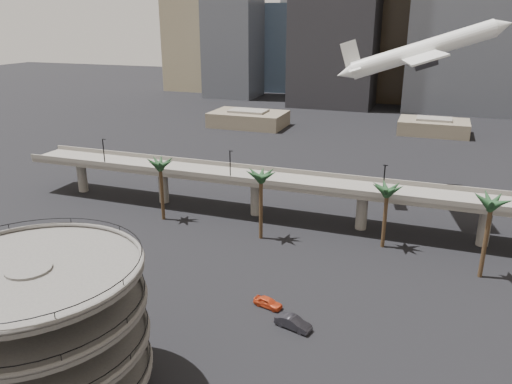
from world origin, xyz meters
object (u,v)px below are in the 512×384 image
(parking_ramp, at_px, (38,325))
(airborne_jet, at_px, (421,51))
(overpass, at_px, (308,187))
(car_b, at_px, (293,323))
(car_a, at_px, (268,302))

(parking_ramp, height_order, airborne_jet, airborne_jet)
(parking_ramp, bearing_deg, airborne_jet, 68.16)
(overpass, relative_size, car_b, 25.58)
(airborne_jet, relative_size, car_b, 6.79)
(parking_ramp, bearing_deg, car_b, 46.89)
(car_a, height_order, car_b, car_b)
(parking_ramp, distance_m, airborne_jet, 86.64)
(airborne_jet, bearing_deg, car_b, -112.37)
(overpass, bearing_deg, car_a, -84.97)
(overpass, bearing_deg, car_b, -78.12)
(parking_ramp, bearing_deg, car_a, 58.49)
(parking_ramp, distance_m, car_b, 31.66)
(parking_ramp, relative_size, airborne_jet, 0.64)
(car_a, distance_m, car_b, 6.14)
(parking_ramp, xyz_separation_m, airborne_jet, (31.08, 77.54, 23.00))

